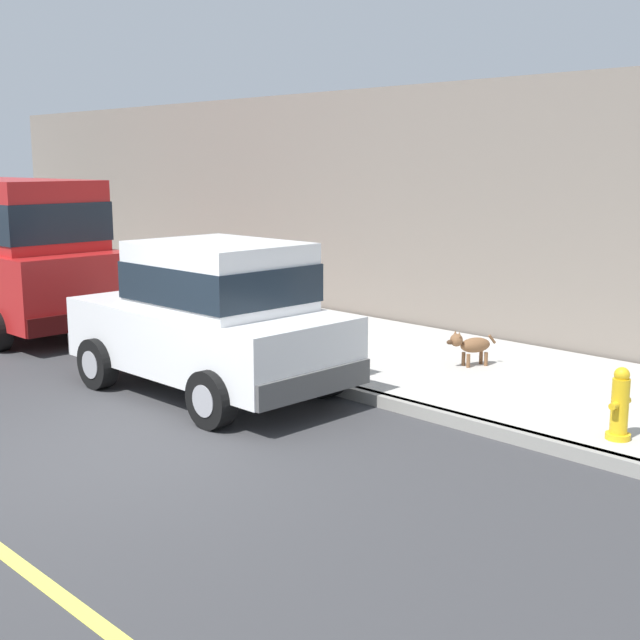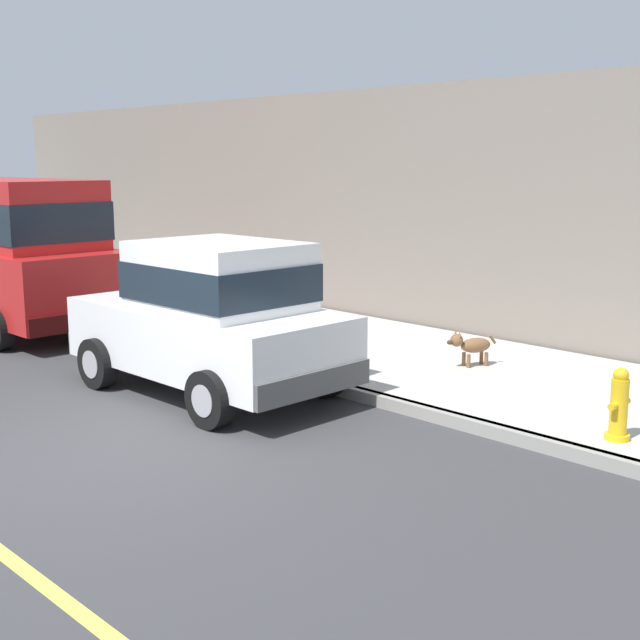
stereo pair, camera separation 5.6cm
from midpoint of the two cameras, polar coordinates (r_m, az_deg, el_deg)
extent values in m
plane|color=#38383A|center=(8.47, -13.88, -9.07)|extent=(80.00, 80.00, 0.00)
cube|color=gray|center=(10.34, 1.62, -4.73)|extent=(0.16, 64.00, 0.14)
cube|color=#B7B5AD|center=(11.65, 7.83, -3.04)|extent=(3.60, 64.00, 0.14)
cube|color=white|center=(10.41, -7.43, -1.14)|extent=(1.78, 3.73, 0.76)
cube|color=white|center=(10.08, -6.67, 3.00)|extent=(1.54, 1.92, 0.80)
cube|color=#19232D|center=(10.09, -6.66, 2.66)|extent=(1.58, 1.96, 0.44)
cube|color=#505050|center=(11.91, -12.70, -0.99)|extent=(1.69, 0.23, 0.28)
cube|color=#505050|center=(9.14, -0.46, -4.27)|extent=(1.69, 0.23, 0.28)
cylinder|color=black|center=(10.96, -14.63, -2.84)|extent=(0.23, 0.64, 0.64)
cylinder|color=#9E9EA3|center=(10.96, -14.63, -2.84)|extent=(0.25, 0.36, 0.35)
cylinder|color=black|center=(11.89, -7.48, -1.52)|extent=(0.23, 0.64, 0.64)
cylinder|color=#9E9EA3|center=(11.89, -7.48, -1.52)|extent=(0.25, 0.36, 0.35)
cylinder|color=black|center=(9.11, -7.25, -5.32)|extent=(0.23, 0.64, 0.64)
cylinder|color=#9E9EA3|center=(9.11, -7.25, -5.32)|extent=(0.25, 0.36, 0.35)
cylinder|color=black|center=(10.21, 0.41, -3.47)|extent=(0.23, 0.64, 0.64)
cylinder|color=#9E9EA3|center=(10.21, 0.41, -3.47)|extent=(0.25, 0.36, 0.35)
cube|color=#EAEACC|center=(11.60, -15.08, 0.38)|extent=(0.28, 0.08, 0.14)
cube|color=#EAEACC|center=(12.15, -10.73, 1.02)|extent=(0.28, 0.08, 0.14)
cube|color=red|center=(15.20, -20.03, 2.69)|extent=(1.99, 4.83, 1.10)
cube|color=red|center=(15.10, -20.30, 6.83)|extent=(1.74, 3.83, 1.10)
cube|color=#19232D|center=(15.10, -20.28, 6.52)|extent=(1.78, 3.87, 0.61)
cube|color=#400A0A|center=(13.19, -15.54, 0.01)|extent=(1.87, 0.23, 0.28)
cylinder|color=black|center=(17.01, -19.18, 1.67)|extent=(0.23, 0.64, 0.64)
cylinder|color=#9E9EA3|center=(17.01, -19.18, 1.67)|extent=(0.25, 0.36, 0.35)
cylinder|color=black|center=(14.42, -13.94, 0.41)|extent=(0.23, 0.64, 0.64)
cylinder|color=#9E9EA3|center=(14.42, -13.94, 0.41)|extent=(0.25, 0.36, 0.35)
ellipsoid|color=brown|center=(11.35, 10.61, -1.69)|extent=(0.48, 0.35, 0.20)
cylinder|color=brown|center=(11.27, 10.15, -2.75)|extent=(0.05, 0.05, 0.18)
cylinder|color=brown|center=(11.37, 9.83, -2.62)|extent=(0.05, 0.05, 0.18)
cylinder|color=brown|center=(11.41, 11.32, -2.62)|extent=(0.05, 0.05, 0.18)
cylinder|color=brown|center=(11.51, 10.99, -2.49)|extent=(0.05, 0.05, 0.18)
sphere|color=brown|center=(11.18, 9.37, -1.36)|extent=(0.17, 0.17, 0.17)
ellipsoid|color=#432C1C|center=(11.14, 8.97, -1.50)|extent=(0.13, 0.11, 0.06)
cone|color=brown|center=(11.13, 9.56, -0.98)|extent=(0.06, 0.06, 0.07)
cone|color=brown|center=(11.21, 9.29, -0.88)|extent=(0.06, 0.06, 0.07)
cylinder|color=brown|center=(11.47, 11.72, -1.28)|extent=(0.12, 0.08, 0.13)
cylinder|color=gold|center=(8.81, 19.60, -7.44)|extent=(0.24, 0.24, 0.06)
cylinder|color=gold|center=(8.73, 19.73, -5.53)|extent=(0.17, 0.17, 0.55)
sphere|color=gold|center=(8.65, 19.86, -3.53)|extent=(0.15, 0.15, 0.15)
cylinder|color=gold|center=(8.62, 19.38, -5.53)|extent=(0.10, 0.07, 0.07)
cylinder|color=gold|center=(8.82, 20.09, -5.19)|extent=(0.10, 0.07, 0.07)
cube|color=slate|center=(16.58, -2.30, 7.91)|extent=(0.50, 20.00, 4.02)
camera|label=1|loc=(0.03, -89.85, 0.03)|focal=47.34mm
camera|label=2|loc=(0.03, 90.15, -0.03)|focal=47.34mm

